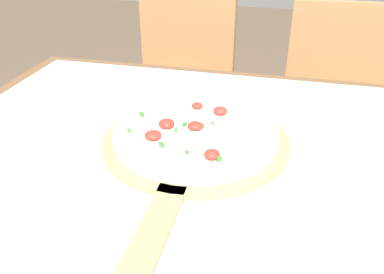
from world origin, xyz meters
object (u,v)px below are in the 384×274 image
at_px(pizza_peel, 192,147).
at_px(chair_right, 334,110).
at_px(pizza, 196,132).
at_px(chair_left, 181,95).

bearing_deg(pizza_peel, chair_right, 67.03).
bearing_deg(pizza_peel, pizza, 90.54).
distance_m(pizza, chair_left, 0.87).
bearing_deg(pizza, chair_right, 66.31).
relative_size(pizza_peel, pizza, 1.89).
height_order(pizza_peel, pizza, pizza).
xyz_separation_m(pizza, chair_right, (0.35, 0.79, -0.29)).
height_order(pizza, chair_left, chair_left).
bearing_deg(chair_right, pizza, -114.25).
bearing_deg(chair_right, pizza_peel, -113.53).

